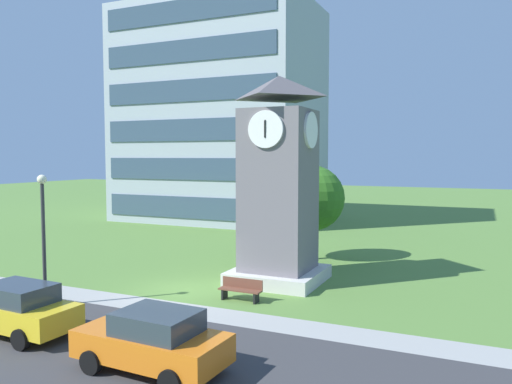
% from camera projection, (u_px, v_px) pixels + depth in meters
% --- Properties ---
extents(ground_plane, '(160.00, 160.00, 0.00)m').
position_uv_depth(ground_plane, '(183.00, 291.00, 21.91)').
color(ground_plane, '#567F38').
extents(street_asphalt, '(120.00, 7.20, 0.01)m').
position_uv_depth(street_asphalt, '(66.00, 343.00, 15.79)').
color(street_asphalt, '#38383A').
rests_on(street_asphalt, ground).
extents(kerb_strip, '(120.00, 1.60, 0.01)m').
position_uv_depth(kerb_strip, '(150.00, 305.00, 19.79)').
color(kerb_strip, '#9E9E99').
rests_on(kerb_strip, ground).
extents(office_building, '(17.23, 11.50, 19.20)m').
position_uv_depth(office_building, '(220.00, 115.00, 46.22)').
color(office_building, '#9EA8B2').
rests_on(office_building, ground).
extents(clock_tower, '(4.00, 4.00, 9.52)m').
position_uv_depth(clock_tower, '(279.00, 192.00, 23.20)').
color(clock_tower, slate).
rests_on(clock_tower, ground).
extents(park_bench, '(1.80, 0.50, 0.88)m').
position_uv_depth(park_bench, '(241.00, 289.00, 20.40)').
color(park_bench, brown).
rests_on(park_bench, ground).
extents(street_lamp, '(0.36, 0.36, 5.15)m').
position_uv_depth(street_lamp, '(43.00, 224.00, 19.42)').
color(street_lamp, '#333338').
rests_on(street_lamp, ground).
extents(tree_by_building, '(3.71, 3.71, 5.35)m').
position_uv_depth(tree_by_building, '(312.00, 198.00, 28.32)').
color(tree_by_building, '#513823').
rests_on(tree_by_building, ground).
extents(parked_car_yellow, '(4.62, 2.11, 1.69)m').
position_uv_depth(parked_car_yellow, '(15.00, 308.00, 16.53)').
color(parked_car_yellow, gold).
rests_on(parked_car_yellow, ground).
extents(parked_car_orange, '(4.31, 2.20, 1.69)m').
position_uv_depth(parked_car_orange, '(153.00, 340.00, 13.67)').
color(parked_car_orange, orange).
rests_on(parked_car_orange, ground).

